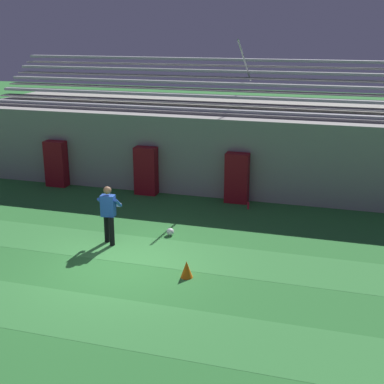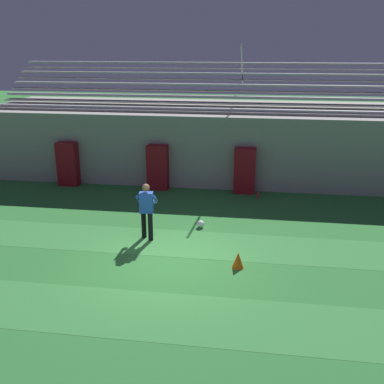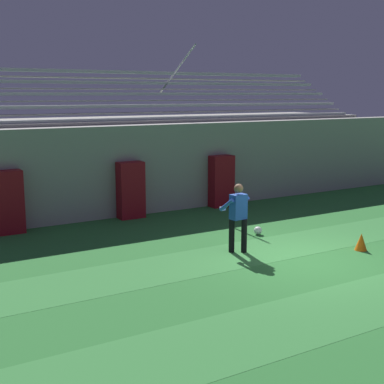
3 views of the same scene
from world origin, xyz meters
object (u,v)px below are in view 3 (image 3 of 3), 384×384
Objects in this scene: padding_pillar_far_left at (8,202)px; water_bottle at (245,204)px; padding_pillar_gate_right at (221,181)px; goalkeeper at (238,213)px; padding_pillar_gate_left at (131,190)px; soccer_ball at (258,231)px; traffic_cone at (361,242)px.

padding_pillar_far_left is 7.54m from water_bottle.
padding_pillar_gate_right is 5.31m from goalkeeper.
padding_pillar_gate_left is 7.21× the size of water_bottle.
soccer_ball is (5.75, -3.57, -0.75)m from padding_pillar_far_left.
traffic_cone is (1.26, -2.45, 0.10)m from soccer_ball.
padding_pillar_far_left is 6.81m from soccer_ball.
goalkeeper reaches higher than soccer_ball.
padding_pillar_gate_left is 3.32m from padding_pillar_gate_right.
padding_pillar_gate_left is 1.04× the size of goalkeeper.
padding_pillar_far_left reaches higher than water_bottle.
traffic_cone is at bearing -62.87° from soccer_ball.
padding_pillar_far_left is at bearing 148.13° from soccer_ball.
padding_pillar_gate_right is 6.95m from padding_pillar_far_left.
padding_pillar_gate_right is at bearing 71.39° from soccer_ball.
goalkeeper is at bearing 152.28° from traffic_cone.
padding_pillar_gate_right is 4.12× the size of traffic_cone.
padding_pillar_gate_right is at bearing 60.29° from goalkeeper.
padding_pillar_gate_right is 3.84m from soccer_ball.
soccer_ball is (2.12, -3.57, -0.75)m from padding_pillar_gate_left.
padding_pillar_gate_right reaches higher than water_bottle.
soccer_ball is 2.76m from traffic_cone.
traffic_cone is at bearing -40.71° from padding_pillar_far_left.
padding_pillar_gate_left is 6.94m from traffic_cone.
water_bottle reaches higher than soccer_ball.
padding_pillar_gate_left is 4.22m from soccer_ball.
goalkeeper is 5.17m from water_bottle.
water_bottle is at bearing 59.60° from soccer_ball.
water_bottle is (0.48, 5.41, -0.09)m from traffic_cone.
padding_pillar_gate_right is 1.04× the size of goalkeeper.
goalkeeper is 3.98× the size of traffic_cone.
padding_pillar_gate_left is 1.00× the size of padding_pillar_gate_right.
padding_pillar_gate_right and padding_pillar_far_left have the same top height.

